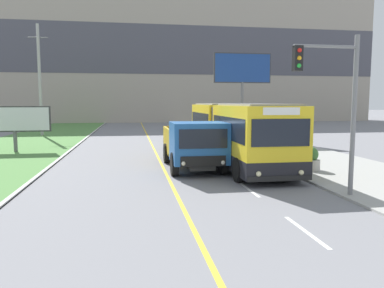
% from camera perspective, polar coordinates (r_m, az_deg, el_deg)
% --- Properties ---
extents(apartment_block_background, '(80.00, 8.04, 22.14)m').
position_cam_1_polar(apartment_block_background, '(65.03, -8.02, 13.21)').
color(apartment_block_background, '#A89E8E').
rests_on(apartment_block_background, ground_plane).
extents(city_bus, '(2.74, 12.76, 3.16)m').
position_cam_1_polar(city_bus, '(20.25, 6.52, 1.73)').
color(city_bus, yellow).
rests_on(city_bus, ground_plane).
extents(dump_truck, '(2.52, 6.37, 2.34)m').
position_cam_1_polar(dump_truck, '(17.65, 0.47, -0.24)').
color(dump_truck, black).
rests_on(dump_truck, ground_plane).
extents(utility_pole_far, '(1.80, 0.28, 10.64)m').
position_cam_1_polar(utility_pole_far, '(39.26, -22.19, 9.03)').
color(utility_pole_far, '#9E9E99').
rests_on(utility_pole_far, ground_plane).
extents(traffic_light_mast, '(2.28, 0.32, 5.42)m').
position_cam_1_polar(traffic_light_mast, '(13.31, 21.07, 7.02)').
color(traffic_light_mast, slate).
rests_on(traffic_light_mast, ground_plane).
extents(billboard_large, '(4.83, 0.24, 7.28)m').
position_cam_1_polar(billboard_large, '(31.75, 7.68, 10.76)').
color(billboard_large, '#59595B').
rests_on(billboard_large, ground_plane).
extents(billboard_small, '(4.52, 0.24, 2.99)m').
position_cam_1_polar(billboard_small, '(26.94, -25.46, 3.32)').
color(billboard_small, '#59595B').
rests_on(billboard_small, ground_plane).
extents(planter_round_near, '(0.89, 0.89, 1.10)m').
position_cam_1_polar(planter_round_near, '(18.26, 17.59, -2.30)').
color(planter_round_near, '#B7B2A8').
rests_on(planter_round_near, sidewalk_right).
extents(planter_round_second, '(0.89, 0.89, 1.08)m').
position_cam_1_polar(planter_round_second, '(22.29, 12.46, -0.67)').
color(planter_round_second, '#B7B2A8').
rests_on(planter_round_second, sidewalk_right).
extents(planter_round_third, '(0.95, 0.95, 1.15)m').
position_cam_1_polar(planter_round_third, '(26.44, 8.92, 0.54)').
color(planter_round_third, '#B7B2A8').
rests_on(planter_round_third, sidewalk_right).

